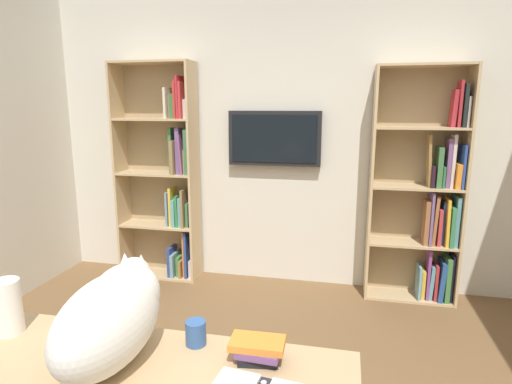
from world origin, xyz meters
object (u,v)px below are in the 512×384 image
(bookshelf_left, at_px, (427,199))
(cat, at_px, (114,314))
(wall_mounted_tv, at_px, (274,139))
(desk_book_stack, at_px, (258,349))
(bookshelf_right, at_px, (167,177))
(paper_towel_roll, at_px, (7,307))
(coffee_mug, at_px, (196,333))

(bookshelf_left, bearing_deg, cat, 58.91)
(wall_mounted_tv, distance_m, desk_book_stack, 2.54)
(bookshelf_right, xyz_separation_m, cat, (-0.89, 2.46, -0.06))
(bookshelf_left, bearing_deg, paper_towel_roll, 50.02)
(cat, bearing_deg, bookshelf_right, -70.08)
(cat, xyz_separation_m, coffee_mug, (-0.25, -0.15, -0.13))
(bookshelf_left, xyz_separation_m, cat, (1.48, 2.46, 0.04))
(coffee_mug, distance_m, desk_book_stack, 0.26)
(paper_towel_roll, bearing_deg, cat, 172.63)
(coffee_mug, bearing_deg, wall_mounted_tv, -87.36)
(cat, relative_size, desk_book_stack, 3.44)
(bookshelf_right, bearing_deg, desk_book_stack, 120.68)
(bookshelf_left, height_order, paper_towel_roll, bookshelf_left)
(bookshelf_left, height_order, coffee_mug, bookshelf_left)
(wall_mounted_tv, xyz_separation_m, cat, (0.14, 2.54, -0.44))
(desk_book_stack, bearing_deg, paper_towel_roll, 1.43)
(cat, bearing_deg, coffee_mug, -149.94)
(bookshelf_left, relative_size, cat, 2.91)
(wall_mounted_tv, relative_size, coffee_mug, 8.87)
(desk_book_stack, bearing_deg, bookshelf_right, -59.32)
(paper_towel_roll, bearing_deg, bookshelf_right, -81.24)
(bookshelf_left, bearing_deg, wall_mounted_tv, -3.66)
(wall_mounted_tv, xyz_separation_m, coffee_mug, (-0.11, 2.39, -0.57))
(bookshelf_left, xyz_separation_m, wall_mounted_tv, (1.34, -0.09, 0.49))
(wall_mounted_tv, bearing_deg, paper_towel_roll, 74.95)
(bookshelf_left, relative_size, coffee_mug, 20.87)
(bookshelf_left, xyz_separation_m, paper_towel_roll, (2.00, 2.39, -0.02))
(bookshelf_left, distance_m, desk_book_stack, 2.55)
(bookshelf_right, distance_m, cat, 2.61)
(wall_mounted_tv, height_order, desk_book_stack, wall_mounted_tv)
(bookshelf_left, relative_size, bookshelf_right, 0.97)
(wall_mounted_tv, distance_m, coffee_mug, 2.46)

